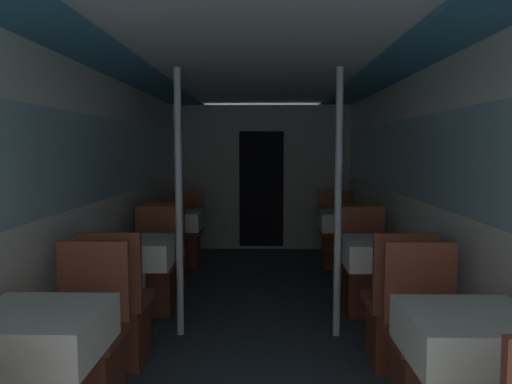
{
  "coord_description": "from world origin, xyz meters",
  "views": [
    {
      "loc": [
        0.05,
        -1.36,
        1.48
      ],
      "look_at": [
        -0.01,
        2.25,
        1.15
      ],
      "focal_mm": 35.0,
      "sensor_mm": 36.0,
      "label": 1
    }
  ],
  "objects": [
    {
      "name": "wall_left",
      "position": [
        -1.3,
        2.66,
        1.09
      ],
      "size": [
        0.05,
        8.12,
        2.08
      ],
      "color": "silver",
      "rests_on": "ground_plane"
    },
    {
      "name": "wall_right",
      "position": [
        1.3,
        2.66,
        1.09
      ],
      "size": [
        0.05,
        8.12,
        2.08
      ],
      "color": "silver",
      "rests_on": "ground_plane"
    },
    {
      "name": "ceiling_panel",
      "position": [
        0.0,
        2.66,
        2.12
      ],
      "size": [
        2.61,
        8.12,
        0.07
      ],
      "color": "silver",
      "rests_on": "wall_left"
    },
    {
      "name": "bulkhead_far",
      "position": [
        0.0,
        5.86,
        1.04
      ],
      "size": [
        2.56,
        0.09,
        2.08
      ],
      "color": "#A8A8A3",
      "rests_on": "ground_plane"
    },
    {
      "name": "dining_table_left_0",
      "position": [
        -0.94,
        0.74,
        0.62
      ],
      "size": [
        0.56,
        0.56,
        0.76
      ],
      "color": "#4C4C51",
      "rests_on": "ground_plane"
    },
    {
      "name": "chair_left_far_0",
      "position": [
        -0.94,
        1.3,
        0.29
      ],
      "size": [
        0.41,
        0.41,
        0.94
      ],
      "rotation": [
        0.0,
        0.0,
        3.14
      ],
      "color": "brown",
      "rests_on": "ground_plane"
    },
    {
      "name": "dining_table_left_1",
      "position": [
        -0.94,
        2.47,
        0.62
      ],
      "size": [
        0.56,
        0.56,
        0.76
      ],
      "color": "#4C4C51",
      "rests_on": "ground_plane"
    },
    {
      "name": "chair_left_near_1",
      "position": [
        -0.94,
        1.91,
        0.29
      ],
      "size": [
        0.41,
        0.41,
        0.94
      ],
      "color": "brown",
      "rests_on": "ground_plane"
    },
    {
      "name": "chair_left_far_1",
      "position": [
        -0.94,
        3.02,
        0.29
      ],
      "size": [
        0.41,
        0.41,
        0.94
      ],
      "rotation": [
        0.0,
        0.0,
        3.14
      ],
      "color": "brown",
      "rests_on": "ground_plane"
    },
    {
      "name": "support_pole_left_1",
      "position": [
        -0.62,
        2.47,
        1.04
      ],
      "size": [
        0.06,
        0.06,
        2.08
      ],
      "color": "silver",
      "rests_on": "ground_plane"
    },
    {
      "name": "dining_table_left_2",
      "position": [
        -0.94,
        4.19,
        0.62
      ],
      "size": [
        0.56,
        0.56,
        0.76
      ],
      "color": "#4C4C51",
      "rests_on": "ground_plane"
    },
    {
      "name": "chair_left_near_2",
      "position": [
        -0.94,
        3.63,
        0.29
      ],
      "size": [
        0.41,
        0.41,
        0.94
      ],
      "color": "brown",
      "rests_on": "ground_plane"
    },
    {
      "name": "chair_left_far_2",
      "position": [
        -0.94,
        4.74,
        0.29
      ],
      "size": [
        0.41,
        0.41,
        0.94
      ],
      "rotation": [
        0.0,
        0.0,
        3.14
      ],
      "color": "brown",
      "rests_on": "ground_plane"
    },
    {
      "name": "dining_table_right_0",
      "position": [
        0.94,
        0.74,
        0.62
      ],
      "size": [
        0.56,
        0.56,
        0.76
      ],
      "color": "#4C4C51",
      "rests_on": "ground_plane"
    },
    {
      "name": "chair_right_far_0",
      "position": [
        0.94,
        1.3,
        0.29
      ],
      "size": [
        0.41,
        0.41,
        0.94
      ],
      "rotation": [
        0.0,
        0.0,
        3.14
      ],
      "color": "brown",
      "rests_on": "ground_plane"
    },
    {
      "name": "dining_table_right_1",
      "position": [
        0.94,
        2.47,
        0.62
      ],
      "size": [
        0.56,
        0.56,
        0.76
      ],
      "color": "#4C4C51",
      "rests_on": "ground_plane"
    },
    {
      "name": "chair_right_near_1",
      "position": [
        0.94,
        1.91,
        0.29
      ],
      "size": [
        0.41,
        0.41,
        0.94
      ],
      "color": "brown",
      "rests_on": "ground_plane"
    },
    {
      "name": "chair_right_far_1",
      "position": [
        0.94,
        3.02,
        0.29
      ],
      "size": [
        0.41,
        0.41,
        0.94
      ],
      "rotation": [
        0.0,
        0.0,
        3.14
      ],
      "color": "brown",
      "rests_on": "ground_plane"
    },
    {
      "name": "support_pole_right_1",
      "position": [
        0.62,
        2.47,
        1.04
      ],
      "size": [
        0.06,
        0.06,
        2.08
      ],
      "color": "silver",
      "rests_on": "ground_plane"
    },
    {
      "name": "dining_table_right_2",
      "position": [
        0.94,
        4.19,
        0.62
      ],
      "size": [
        0.56,
        0.56,
        0.76
      ],
      "color": "#4C4C51",
      "rests_on": "ground_plane"
    },
    {
      "name": "chair_right_near_2",
      "position": [
        0.94,
        3.63,
        0.29
      ],
      "size": [
        0.41,
        0.41,
        0.94
      ],
      "color": "brown",
      "rests_on": "ground_plane"
    },
    {
      "name": "chair_right_far_2",
      "position": [
        0.94,
        4.74,
        0.29
      ],
      "size": [
        0.41,
        0.41,
        0.94
      ],
      "rotation": [
        0.0,
        0.0,
        3.14
      ],
      "color": "brown",
      "rests_on": "ground_plane"
    }
  ]
}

